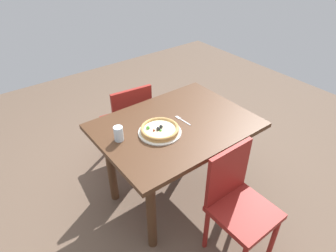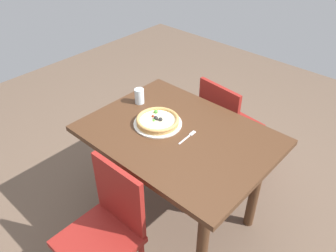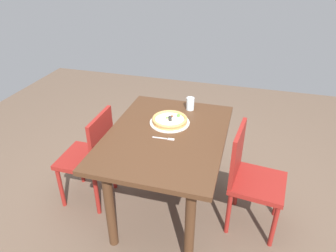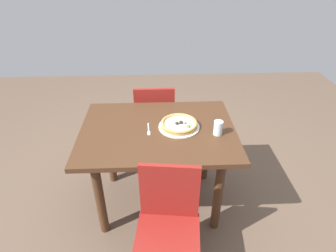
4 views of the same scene
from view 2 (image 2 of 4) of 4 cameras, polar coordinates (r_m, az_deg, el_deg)
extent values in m
plane|color=brown|center=(2.70, 1.47, -14.41)|extent=(6.00, 6.00, 0.00)
cube|color=#472B19|center=(2.17, 1.77, -1.57)|extent=(1.19, 0.88, 0.04)
cylinder|color=#472B19|center=(2.53, -10.63, -7.36)|extent=(0.07, 0.07, 0.74)
cylinder|color=#472B19|center=(2.10, 5.80, -18.85)|extent=(0.07, 0.07, 0.74)
cylinder|color=#472B19|center=(2.82, -1.35, -1.37)|extent=(0.07, 0.07, 0.74)
cylinder|color=#472B19|center=(2.44, 14.37, -9.96)|extent=(0.07, 0.07, 0.74)
cylinder|color=maroon|center=(2.39, -10.32, -16.85)|extent=(0.04, 0.04, 0.41)
cube|color=maroon|center=(2.07, -11.66, -18.39)|extent=(0.40, 0.40, 0.04)
cube|color=maroon|center=(1.96, -8.18, -11.37)|extent=(0.38, 0.03, 0.42)
cylinder|color=maroon|center=(3.19, 9.64, -0.66)|extent=(0.04, 0.04, 0.41)
cylinder|color=maroon|center=(3.04, 14.47, -3.53)|extent=(0.04, 0.04, 0.41)
cylinder|color=maroon|center=(2.98, 5.37, -3.24)|extent=(0.04, 0.04, 0.41)
cylinder|color=maroon|center=(2.82, 10.33, -6.49)|extent=(0.04, 0.04, 0.41)
cube|color=maroon|center=(2.87, 10.42, 0.05)|extent=(0.44, 0.44, 0.04)
cube|color=maroon|center=(2.62, 8.35, 2.56)|extent=(0.38, 0.07, 0.42)
cylinder|color=silver|center=(2.24, -1.72, 0.42)|extent=(0.32, 0.32, 0.01)
cylinder|color=tan|center=(2.23, -1.73, 0.71)|extent=(0.28, 0.28, 0.02)
cylinder|color=beige|center=(2.22, -1.73, 0.96)|extent=(0.24, 0.24, 0.01)
torus|color=tan|center=(2.22, -1.74, 1.11)|extent=(0.28, 0.28, 0.02)
sphere|color=maroon|center=(2.25, -2.54, 1.67)|extent=(0.02, 0.02, 0.02)
sphere|color=#262626|center=(2.21, -1.26, 1.12)|extent=(0.03, 0.03, 0.03)
sphere|color=#262626|center=(2.22, -2.04, 1.34)|extent=(0.03, 0.03, 0.03)
sphere|color=#4C9E38|center=(2.21, -2.37, 0.95)|extent=(0.02, 0.02, 0.02)
sphere|color=#4C9E38|center=(2.29, -2.01, 2.42)|extent=(0.03, 0.03, 0.03)
cube|color=silver|center=(2.11, 2.76, -2.29)|extent=(0.02, 0.11, 0.00)
cube|color=silver|center=(2.16, 4.11, -1.21)|extent=(0.02, 0.05, 0.00)
cylinder|color=silver|center=(2.44, -4.80, 5.01)|extent=(0.07, 0.07, 0.11)
camera|label=1|loc=(2.30, -56.61, 21.16)|focal=31.80mm
camera|label=3|loc=(2.03, 67.83, 11.95)|focal=32.88mm
camera|label=4|loc=(3.33, 26.75, 30.81)|focal=30.25mm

